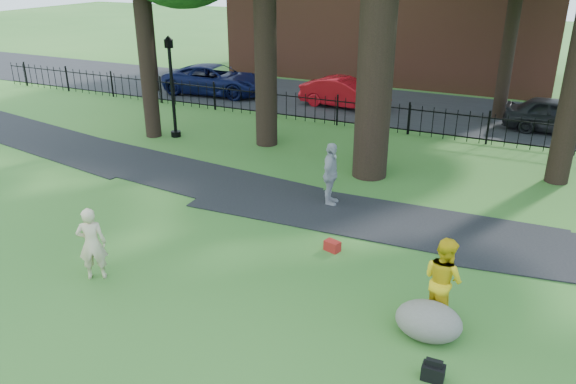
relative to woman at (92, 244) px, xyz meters
The scene contains 14 objects.
ground 3.98m from the woman, 23.99° to the left, with size 120.00×120.00×0.00m, color #2A6122.
footpath 7.18m from the woman, 50.27° to the left, with size 36.00×2.60×0.03m, color black.
street 17.96m from the woman, 78.57° to the left, with size 80.00×7.00×0.02m, color black.
iron_fence 14.04m from the woman, 75.33° to the left, with size 44.00×0.04×1.20m.
woman is the anchor object (origin of this frame).
man 7.37m from the woman, 13.29° to the left, with size 0.86×0.67×1.77m, color gold.
pedestrian 6.73m from the woman, 61.34° to the left, with size 1.07×0.45×1.83m, color #9F9FA4.
boulder 7.18m from the woman, ahead, with size 1.25×0.94×0.73m, color #696558.
lamppost 10.52m from the woman, 116.16° to the left, with size 0.38×0.38×3.87m.
backpack 7.46m from the woman, ahead, with size 0.38×0.24×0.28m, color black.
red_bag 5.50m from the woman, 38.12° to the left, with size 0.37×0.23×0.26m, color maroon.
red_sedan 16.57m from the woman, 90.71° to the left, with size 1.44×4.14×1.36m, color #B70E16.
navy_van 17.78m from the woman, 113.40° to the left, with size 2.45×5.31×1.48m, color #0C113C.
grey_car 18.61m from the woman, 61.44° to the left, with size 1.65×4.11×1.40m, color black.
Camera 1 is at (4.86, -9.47, 6.60)m, focal length 35.00 mm.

